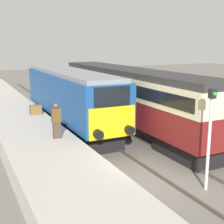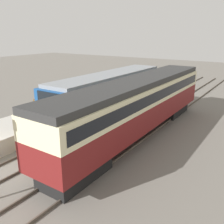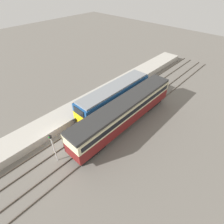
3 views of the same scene
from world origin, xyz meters
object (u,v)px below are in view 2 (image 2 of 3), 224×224
at_px(passenger_carriage, 138,103).
at_px(luggage_crate, 92,99).
at_px(locomotive, 110,95).
at_px(person_on_platform, 37,109).

xyz_separation_m(passenger_carriage, luggage_crate, (-5.65, 2.23, -1.07)).
relative_size(locomotive, luggage_crate, 18.73).
bearing_deg(person_on_platform, locomotive, 64.65).
height_order(passenger_carriage, luggage_crate, passenger_carriage).
bearing_deg(person_on_platform, luggage_crate, 87.65).
relative_size(passenger_carriage, person_on_platform, 9.82).
bearing_deg(locomotive, passenger_carriage, -27.30).
bearing_deg(passenger_carriage, locomotive, 152.70).
distance_m(person_on_platform, luggage_crate, 5.74).
height_order(locomotive, person_on_platform, locomotive).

